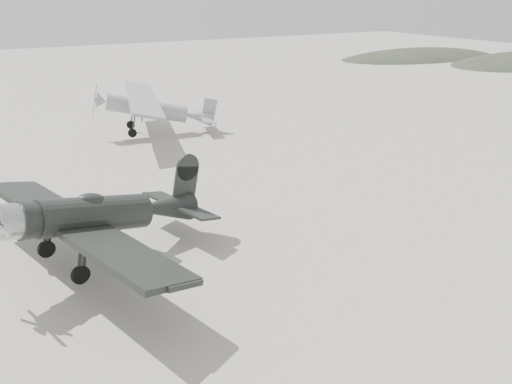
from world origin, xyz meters
The scene contains 4 objects.
ground centered at (0.00, 0.00, 0.00)m, with size 160.00×160.00×0.00m, color gray.
hill_northeast centered at (50.00, 40.00, 0.00)m, with size 32.00×16.00×5.20m, color #2C3526.
lowwing_monoplane centered at (-4.26, 2.21, 1.85)m, with size 7.88×10.83×3.50m.
highwing_monoplane centered at (2.55, 17.84, 1.97)m, with size 7.98×11.16×3.15m.
Camera 1 is at (-7.25, -14.00, 9.02)m, focal length 35.00 mm.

